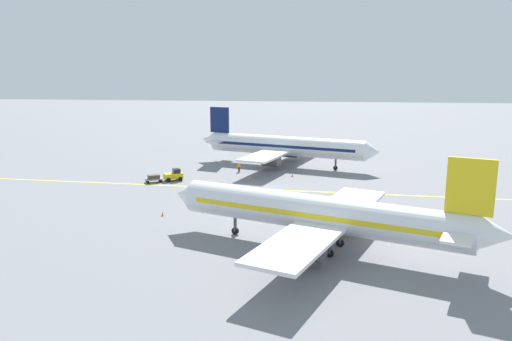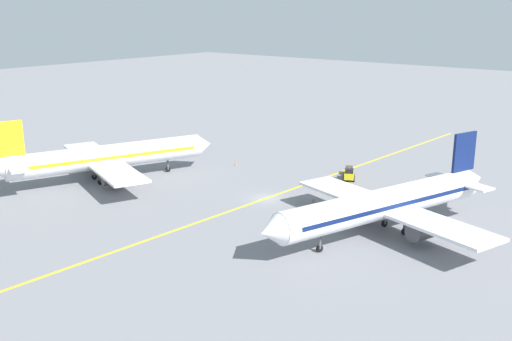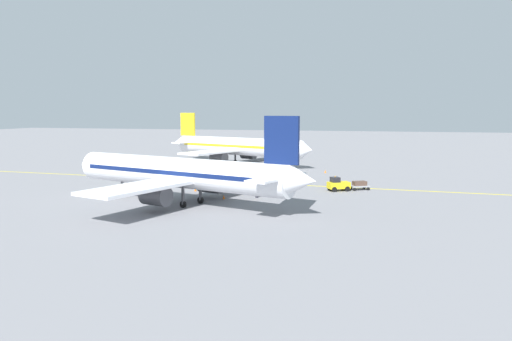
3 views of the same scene
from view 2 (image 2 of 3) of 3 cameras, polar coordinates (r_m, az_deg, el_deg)
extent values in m
plane|color=slate|center=(83.89, 0.95, -2.67)|extent=(400.00, 400.00, 0.00)
cube|color=yellow|center=(83.89, 0.95, -2.67)|extent=(6.58, 119.86, 0.01)
cylinder|color=white|center=(71.34, 12.08, -3.09)|extent=(12.27, 29.73, 3.60)
cone|color=white|center=(61.26, 1.39, -5.84)|extent=(3.97, 3.30, 3.42)
cone|color=white|center=(83.54, 20.02, -0.76)|extent=(3.81, 3.77, 3.06)
cube|color=#0F1E51|center=(71.30, 12.09, -2.97)|extent=(11.43, 26.88, 0.50)
cube|color=white|center=(72.26, 12.60, -3.48)|extent=(28.29, 13.21, 0.36)
cylinder|color=#4C4C51|center=(69.57, 15.53, -5.52)|extent=(3.04, 3.71, 2.20)
cylinder|color=#4C4C51|center=(75.97, 9.83, -3.39)|extent=(3.04, 3.71, 2.20)
cube|color=#0F1E51|center=(80.60, 19.22, 1.69)|extent=(1.52, 3.93, 5.00)
cube|color=white|center=(81.17, 18.76, -1.03)|extent=(9.31, 4.94, 0.24)
cylinder|color=#4C4C51|center=(65.93, 6.09, -6.60)|extent=(0.36, 0.36, 2.00)
cylinder|color=black|center=(66.30, 6.07, -7.40)|extent=(0.50, 0.85, 0.80)
cylinder|color=#4C4C51|center=(72.51, 13.99, -4.91)|extent=(0.36, 0.36, 2.00)
cylinder|color=black|center=(72.85, 13.94, -5.65)|extent=(0.50, 0.85, 0.80)
cylinder|color=#4C4C51|center=(74.53, 12.17, -4.24)|extent=(0.36, 0.36, 2.00)
cylinder|color=black|center=(74.87, 12.13, -4.96)|extent=(0.50, 0.85, 0.80)
cylinder|color=white|center=(94.40, -13.86, 1.32)|extent=(13.95, 29.34, 3.60)
cone|color=white|center=(100.02, -4.97, 2.49)|extent=(4.05, 3.45, 3.42)
cube|color=yellow|center=(94.37, -13.87, 1.41)|extent=(12.93, 26.55, 0.50)
cube|color=white|center=(94.31, -14.41, 0.82)|extent=(28.03, 14.74, 0.36)
cylinder|color=#4C4C51|center=(99.29, -15.19, 0.74)|extent=(3.19, 3.77, 2.20)
cylinder|color=#4C4C51|center=(89.98, -13.46, -0.63)|extent=(3.19, 3.77, 2.20)
cube|color=yellow|center=(90.66, -22.52, 2.81)|extent=(1.75, 3.87, 5.00)
cube|color=white|center=(91.57, -21.96, 0.47)|extent=(9.27, 5.42, 0.24)
cylinder|color=#4C4C51|center=(98.02, -8.41, 0.67)|extent=(0.36, 0.36, 2.00)
cylinder|color=black|center=(98.27, -8.39, 0.11)|extent=(0.54, 0.85, 0.80)
cylinder|color=#4C4C51|center=(95.97, -15.19, -0.03)|extent=(0.36, 0.36, 2.00)
cylinder|color=black|center=(96.23, -15.15, -0.60)|extent=(0.54, 0.85, 0.80)
cylinder|color=#4C4C51|center=(92.98, -14.66, -0.48)|extent=(0.36, 0.36, 2.00)
cylinder|color=black|center=(93.25, -14.61, -1.07)|extent=(0.54, 0.85, 0.80)
cube|color=gold|center=(93.70, 8.85, -0.41)|extent=(2.80, 3.35, 0.90)
cube|color=black|center=(92.96, 8.87, -0.03)|extent=(1.65, 1.59, 0.70)
sphere|color=orange|center=(92.85, 8.88, 0.23)|extent=(0.16, 0.16, 0.16)
cylinder|color=black|center=(92.89, 9.30, -0.86)|extent=(0.57, 0.73, 0.70)
cylinder|color=black|center=(92.88, 8.37, -0.82)|extent=(0.57, 0.73, 0.70)
cylinder|color=black|center=(94.77, 9.30, -0.53)|extent=(0.57, 0.73, 0.70)
cylinder|color=black|center=(94.76, 8.39, -0.50)|extent=(0.57, 0.73, 0.70)
cube|color=gray|center=(96.86, 8.86, -0.05)|extent=(2.51, 2.95, 0.20)
cube|color=#4C382D|center=(96.75, 8.87, 0.18)|extent=(1.88, 2.14, 0.60)
cylinder|color=black|center=(95.94, 9.22, -0.41)|extent=(0.34, 0.45, 0.44)
cylinder|color=black|center=(95.94, 8.47, -0.38)|extent=(0.34, 0.45, 0.44)
cylinder|color=black|center=(97.95, 9.22, -0.09)|extent=(0.34, 0.45, 0.44)
cylinder|color=black|center=(97.94, 8.48, -0.06)|extent=(0.34, 0.45, 0.44)
cylinder|color=#23232D|center=(81.84, 10.38, -3.08)|extent=(0.16, 0.16, 0.85)
cylinder|color=#23232D|center=(82.00, 10.46, -3.05)|extent=(0.16, 0.16, 0.85)
cube|color=orange|center=(81.70, 10.45, -2.58)|extent=(0.25, 0.38, 0.60)
cylinder|color=orange|center=(81.51, 10.35, -2.62)|extent=(0.10, 0.10, 0.55)
cylinder|color=orange|center=(81.89, 10.54, -2.55)|extent=(0.10, 0.10, 0.55)
sphere|color=beige|center=(81.57, 10.46, -2.30)|extent=(0.22, 0.22, 0.22)
cone|color=orange|center=(82.69, 5.47, -2.81)|extent=(0.32, 0.32, 0.55)
cone|color=orange|center=(77.91, 10.38, -4.15)|extent=(0.32, 0.32, 0.55)
cone|color=orange|center=(75.58, 4.93, -4.56)|extent=(0.32, 0.32, 0.55)
cone|color=orange|center=(101.42, -1.95, 0.67)|extent=(0.32, 0.32, 0.55)
camera|label=1|loc=(134.46, -27.18, 10.40)|focal=35.00mm
camera|label=3|loc=(89.63, 53.93, -0.53)|focal=35.00mm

